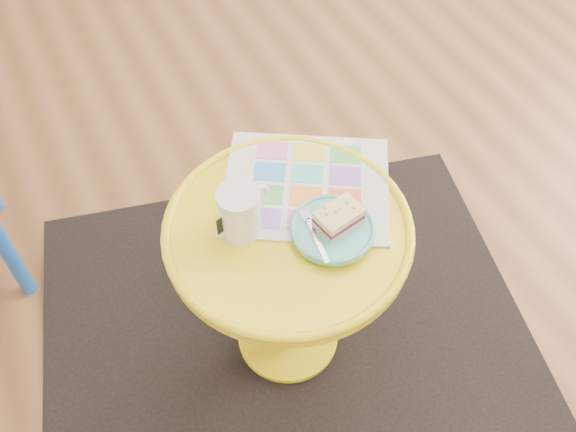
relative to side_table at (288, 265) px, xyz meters
name	(u,v)px	position (x,y,z in m)	size (l,w,h in m)	color
floor	(389,244)	(0.41, 0.15, -0.36)	(4.00, 4.00, 0.00)	brown
rug	(288,337)	(0.00, 0.00, -0.36)	(1.30, 1.10, 0.01)	black
side_table	(288,265)	(0.00, 0.00, 0.00)	(0.53, 0.53, 0.50)	yellow
newspaper	(306,186)	(0.09, 0.08, 0.14)	(0.36, 0.31, 0.01)	silver
mug	(240,210)	(-0.09, 0.04, 0.20)	(0.12, 0.09, 0.12)	white
plate	(333,230)	(0.07, -0.06, 0.16)	(0.17, 0.17, 0.02)	#55B4AA
cake_slice	(339,217)	(0.09, -0.05, 0.19)	(0.10, 0.08, 0.04)	#D3BC8C
fork	(314,232)	(0.03, -0.05, 0.17)	(0.03, 0.14, 0.00)	silver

